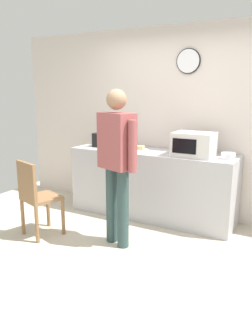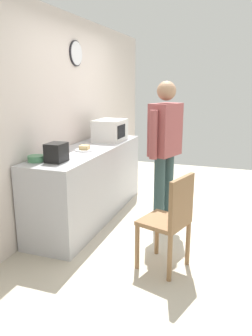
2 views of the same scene
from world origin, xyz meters
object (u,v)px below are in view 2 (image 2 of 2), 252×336
(person_standing, at_px, (165,144))
(fork_utensil, at_px, (95,140))
(toaster, at_px, (56,152))
(salad_bowl, at_px, (36,159))
(microwave, at_px, (110,130))
(wooden_chair, at_px, (171,218))
(cereal_bowl, at_px, (119,134))
(spoon_utensil, at_px, (131,137))
(sandwich_plate, at_px, (85,149))

(person_standing, bearing_deg, fork_utensil, 64.57)
(toaster, height_order, person_standing, person_standing)
(salad_bowl, height_order, person_standing, person_standing)
(microwave, relative_size, wooden_chair, 0.53)
(wooden_chair, bearing_deg, person_standing, 16.60)
(wooden_chair, bearing_deg, toaster, 84.23)
(cereal_bowl, xyz_separation_m, toaster, (-1.83, 0.01, 0.06))
(cereal_bowl, height_order, fork_utensil, cereal_bowl)
(spoon_utensil, bearing_deg, fork_utensil, 135.83)
(person_standing, bearing_deg, microwave, 58.36)
(cereal_bowl, bearing_deg, microwave, -175.68)
(sandwich_plate, bearing_deg, spoon_utensil, -10.02)
(fork_utensil, height_order, person_standing, person_standing)
(sandwich_plate, bearing_deg, wooden_chair, -121.44)
(spoon_utensil, bearing_deg, person_standing, -143.03)
(spoon_utensil, bearing_deg, cereal_bowl, 88.93)
(cereal_bowl, distance_m, spoon_utensil, 0.22)
(microwave, relative_size, spoon_utensil, 2.94)
(sandwich_plate, xyz_separation_m, cereal_bowl, (1.20, 0.00, 0.02))
(sandwich_plate, bearing_deg, toaster, 178.80)
(sandwich_plate, relative_size, spoon_utensil, 1.43)
(salad_bowl, distance_m, fork_utensil, 1.46)
(toaster, relative_size, spoon_utensil, 1.29)
(sandwich_plate, bearing_deg, cereal_bowl, 0.10)
(sandwich_plate, xyz_separation_m, salad_bowl, (-0.70, 0.22, 0.01))
(fork_utensil, bearing_deg, wooden_chair, -136.23)
(sandwich_plate, height_order, fork_utensil, sandwich_plate)
(microwave, xyz_separation_m, person_standing, (-0.57, -0.93, -0.05))
(microwave, relative_size, cereal_bowl, 2.92)
(microwave, distance_m, sandwich_plate, 0.79)
(microwave, distance_m, wooden_chair, 2.04)
(cereal_bowl, relative_size, wooden_chair, 0.18)
(sandwich_plate, relative_size, wooden_chair, 0.26)
(sandwich_plate, relative_size, cereal_bowl, 1.42)
(cereal_bowl, distance_m, fork_utensil, 0.49)
(sandwich_plate, bearing_deg, person_standing, -77.98)
(toaster, distance_m, wooden_chair, 1.37)
(microwave, bearing_deg, fork_utensil, 93.70)
(salad_bowl, xyz_separation_m, person_standing, (0.90, -1.18, 0.07))
(toaster, relative_size, person_standing, 0.12)
(salad_bowl, bearing_deg, fork_utensil, -0.52)
(sandwich_plate, bearing_deg, microwave, -2.22)
(spoon_utensil, height_order, wooden_chair, spoon_utensil)
(sandwich_plate, xyz_separation_m, spoon_utensil, (1.19, -0.21, -0.02))
(cereal_bowl, bearing_deg, spoon_utensil, -91.07)
(cereal_bowl, distance_m, wooden_chair, 2.37)
(cereal_bowl, bearing_deg, salad_bowl, 173.29)
(microwave, xyz_separation_m, fork_utensil, (-0.02, 0.24, -0.15))
(salad_bowl, xyz_separation_m, wooden_chair, (-0.07, -1.47, -0.45))
(cereal_bowl, height_order, person_standing, person_standing)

